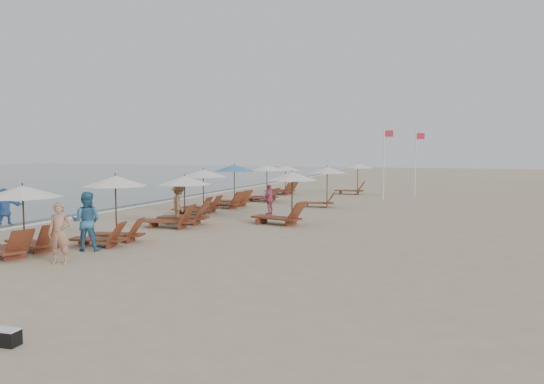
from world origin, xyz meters
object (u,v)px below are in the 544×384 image
at_px(lounger_station_0, 18,220).
at_px(lounger_station_3, 200,190).
at_px(lounger_station_6, 282,179).
at_px(beachgoer_far_a, 270,200).
at_px(inland_station_0, 284,195).
at_px(beachgoer_mid_a, 87,221).
at_px(lounger_station_5, 264,182).
at_px(beachgoer_mid_b, 179,204).
at_px(duffel_bag, 4,337).
at_px(inland_station_2, 354,176).
at_px(flag_pole_near, 384,160).
at_px(lounger_station_1, 111,210).
at_px(inland_station_1, 323,181).
at_px(lounger_station_4, 230,186).
at_px(lounger_station_2, 179,203).
at_px(waterline_walker, 5,207).
at_px(beachgoer_near, 60,233).

bearing_deg(lounger_station_0, lounger_station_3, 88.98).
xyz_separation_m(lounger_station_6, beachgoer_far_a, (3.31, -11.14, -0.31)).
relative_size(lounger_station_6, inland_station_0, 0.90).
height_order(lounger_station_3, beachgoer_mid_a, lounger_station_3).
xyz_separation_m(lounger_station_3, lounger_station_5, (0.68, 6.95, 0.02)).
distance_m(beachgoer_mid_b, duffel_bag, 13.82).
height_order(lounger_station_0, lounger_station_3, lounger_station_3).
bearing_deg(duffel_bag, lounger_station_6, 100.64).
bearing_deg(lounger_station_3, inland_station_2, 70.72).
bearing_deg(beachgoer_mid_a, inland_station_2, -122.44).
height_order(beachgoer_far_a, flag_pole_near, flag_pole_near).
height_order(lounger_station_0, inland_station_2, inland_station_2).
height_order(lounger_station_1, beachgoer_far_a, lounger_station_1).
bearing_deg(lounger_station_6, lounger_station_0, -90.75).
relative_size(lounger_station_0, lounger_station_3, 1.00).
distance_m(inland_station_1, duffel_bag, 21.52).
bearing_deg(beachgoer_far_a, duffel_bag, 23.24).
xyz_separation_m(lounger_station_0, lounger_station_4, (0.40, 13.97, 0.11)).
bearing_deg(flag_pole_near, lounger_station_4, -136.20).
xyz_separation_m(lounger_station_5, beachgoer_far_a, (2.73, -6.13, -0.43)).
bearing_deg(beachgoer_far_a, lounger_station_1, 3.42).
distance_m(lounger_station_2, flag_pole_near, 15.60).
height_order(lounger_station_1, waterline_walker, lounger_station_1).
relative_size(lounger_station_5, beachgoer_mid_a, 1.28).
height_order(lounger_station_5, beachgoer_mid_b, lounger_station_5).
height_order(lounger_station_5, inland_station_2, lounger_station_5).
distance_m(lounger_station_2, duffel_bag, 13.06).
bearing_deg(beachgoer_mid_b, lounger_station_6, -40.95).
relative_size(lounger_station_1, inland_station_2, 0.89).
xyz_separation_m(lounger_station_2, waterline_walker, (-6.95, -2.36, -0.19)).
height_order(lounger_station_2, duffel_bag, lounger_station_2).
relative_size(beachgoer_far_a, flag_pole_near, 0.33).
distance_m(inland_station_0, beachgoer_far_a, 3.33).
bearing_deg(beachgoer_far_a, beachgoer_near, 9.23).
height_order(lounger_station_2, flag_pole_near, flag_pole_near).
bearing_deg(flag_pole_near, beachgoer_mid_b, -116.29).
height_order(lounger_station_6, waterline_walker, lounger_station_6).
bearing_deg(lounger_station_6, lounger_station_3, -90.50).
relative_size(lounger_station_6, beachgoer_mid_b, 1.54).
height_order(lounger_station_2, inland_station_0, inland_station_0).
bearing_deg(beachgoer_mid_b, beachgoer_far_a, -75.19).
xyz_separation_m(lounger_station_3, beachgoer_mid_a, (1.25, -9.57, -0.23)).
distance_m(lounger_station_4, inland_station_2, 11.70).
height_order(lounger_station_2, beachgoer_mid_b, lounger_station_2).
height_order(lounger_station_4, lounger_station_5, lounger_station_4).
bearing_deg(inland_station_2, waterline_walker, -117.50).
bearing_deg(inland_station_0, beachgoer_far_a, 121.64).
bearing_deg(flag_pole_near, lounger_station_1, -108.66).
distance_m(lounger_station_1, lounger_station_3, 8.50).
xyz_separation_m(lounger_station_4, inland_station_2, (4.64, 10.73, 0.17)).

